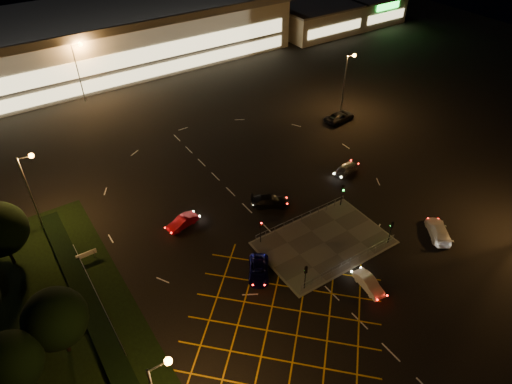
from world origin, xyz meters
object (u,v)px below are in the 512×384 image
signal_ne (343,191)px  car_circ_red (183,222)px  car_queue_white (369,283)px  car_far_dkgrey (270,201)px  signal_nw (261,227)px  car_east_grey (340,117)px  car_left_blue (259,270)px  car_approach_white (438,231)px  signal_sw (306,273)px  car_right_silver (346,168)px  signal_se (391,228)px

signal_ne → car_circ_red: size_ratio=0.81×
car_queue_white → car_far_dkgrey: 16.37m
signal_nw → signal_ne: size_ratio=1.00×
car_east_grey → car_left_blue: bearing=118.2°
car_queue_white → car_approach_white: (12.19, 1.26, 0.09)m
signal_sw → car_right_silver: 21.77m
signal_nw → car_right_silver: bearing=16.0°
signal_nw → car_east_grey: (26.32, 16.40, -1.62)m
signal_se → car_circ_red: size_ratio=0.81×
car_far_dkgrey → car_east_grey: size_ratio=0.90×
signal_se → car_left_blue: bearing=-15.9°
car_far_dkgrey → car_east_grey: 24.49m
signal_ne → car_queue_white: signal_ne is taller
car_left_blue → car_approach_white: bearing=16.0°
signal_nw → car_left_blue: size_ratio=0.70×
signal_nw → car_right_silver: 18.18m
car_right_silver → car_approach_white: car_approach_white is taller
car_queue_white → car_east_grey: car_east_grey is taller
car_queue_white → car_east_grey: 34.73m
car_left_blue → car_east_grey: (29.08, 20.17, 0.12)m
signal_ne → car_right_silver: (5.40, 4.99, -1.67)m
signal_sw → car_east_grey: signal_sw is taller
signal_se → signal_ne: same height
signal_se → car_far_dkgrey: bearing=-60.4°
car_queue_white → signal_se: bearing=34.6°
signal_se → car_left_blue: size_ratio=0.70×
signal_ne → car_east_grey: 21.83m
signal_ne → car_right_silver: bearing=42.7°
car_left_blue → car_circ_red: car_circ_red is taller
car_queue_white → car_approach_white: bearing=12.3°
signal_sw → car_queue_white: (5.56, -3.46, -1.73)m
signal_nw → car_queue_white: size_ratio=0.82×
car_queue_white → signal_ne: bearing=67.0°
car_far_dkgrey → signal_sw: bearing=-168.4°
car_right_silver → car_approach_white: 15.18m
car_left_blue → car_circ_red: (-3.34, 11.16, 0.02)m
car_queue_white → car_left_blue: car_queue_white is taller
signal_sw → car_far_dkgrey: bearing=-110.0°
car_far_dkgrey → signal_nw: bearing=167.9°
signal_sw → signal_nw: same height
signal_sw → signal_nw: 7.99m
signal_ne → car_left_blue: bearing=-165.7°
car_right_silver → car_left_blue: bearing=99.4°
signal_se → signal_ne: size_ratio=1.00×
signal_sw → car_circ_red: bearing=-68.3°
car_queue_white → car_far_dkgrey: (-0.87, 16.35, 0.07)m
signal_se → signal_ne: 7.99m
signal_ne → car_approach_white: 11.81m
signal_sw → car_queue_white: signal_sw is taller
signal_se → car_queue_white: signal_se is taller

